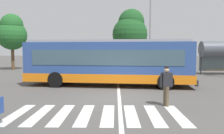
{
  "coord_description": "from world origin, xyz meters",
  "views": [
    {
      "loc": [
        0.07,
        -10.91,
        2.41
      ],
      "look_at": [
        -0.18,
        3.32,
        1.3
      ],
      "focal_mm": 35.36,
      "sensor_mm": 36.0,
      "label": 1
    }
  ],
  "objects_px": {
    "parked_car_red": "(102,65)",
    "bus_stop_shelter": "(222,50)",
    "parked_car_champagne": "(149,65)",
    "background_tree_left": "(12,32)",
    "city_transit_bus": "(108,62)",
    "background_tree_right": "(130,31)",
    "parked_car_teal": "(125,65)",
    "twin_arm_street_lamp": "(151,19)",
    "pedestrian_crossing_street": "(166,84)"
  },
  "relations": [
    {
      "from": "parked_car_red",
      "to": "bus_stop_shelter",
      "type": "relative_size",
      "value": 1.13
    },
    {
      "from": "parked_car_champagne",
      "to": "background_tree_left",
      "type": "height_order",
      "value": "background_tree_left"
    },
    {
      "from": "city_transit_bus",
      "to": "background_tree_right",
      "type": "xyz_separation_m",
      "value": [
        2.59,
        17.3,
        3.56
      ]
    },
    {
      "from": "parked_car_champagne",
      "to": "parked_car_teal",
      "type": "bearing_deg",
      "value": 171.79
    },
    {
      "from": "parked_car_red",
      "to": "twin_arm_street_lamp",
      "type": "relative_size",
      "value": 0.5
    },
    {
      "from": "parked_car_teal",
      "to": "background_tree_left",
      "type": "height_order",
      "value": "background_tree_left"
    },
    {
      "from": "pedestrian_crossing_street",
      "to": "bus_stop_shelter",
      "type": "distance_m",
      "value": 14.78
    },
    {
      "from": "parked_car_red",
      "to": "bus_stop_shelter",
      "type": "distance_m",
      "value": 12.25
    },
    {
      "from": "bus_stop_shelter",
      "to": "twin_arm_street_lamp",
      "type": "relative_size",
      "value": 0.44
    },
    {
      "from": "parked_car_red",
      "to": "background_tree_left",
      "type": "height_order",
      "value": "background_tree_left"
    },
    {
      "from": "background_tree_left",
      "to": "parked_car_teal",
      "type": "bearing_deg",
      "value": -8.3
    },
    {
      "from": "parked_car_teal",
      "to": "background_tree_right",
      "type": "relative_size",
      "value": 0.55
    },
    {
      "from": "parked_car_teal",
      "to": "pedestrian_crossing_street",
      "type": "bearing_deg",
      "value": -85.84
    },
    {
      "from": "parked_car_red",
      "to": "parked_car_champagne",
      "type": "distance_m",
      "value": 5.16
    },
    {
      "from": "city_transit_bus",
      "to": "background_tree_left",
      "type": "bearing_deg",
      "value": 135.71
    },
    {
      "from": "twin_arm_street_lamp",
      "to": "city_transit_bus",
      "type": "bearing_deg",
      "value": -114.93
    },
    {
      "from": "pedestrian_crossing_street",
      "to": "parked_car_teal",
      "type": "distance_m",
      "value": 15.18
    },
    {
      "from": "parked_car_champagne",
      "to": "twin_arm_street_lamp",
      "type": "xyz_separation_m",
      "value": [
        0.05,
        -0.34,
        4.94
      ]
    },
    {
      "from": "city_transit_bus",
      "to": "twin_arm_street_lamp",
      "type": "distance_m",
      "value": 10.74
    },
    {
      "from": "bus_stop_shelter",
      "to": "background_tree_right",
      "type": "relative_size",
      "value": 0.49
    },
    {
      "from": "pedestrian_crossing_street",
      "to": "parked_car_champagne",
      "type": "height_order",
      "value": "pedestrian_crossing_street"
    },
    {
      "from": "bus_stop_shelter",
      "to": "twin_arm_street_lamp",
      "type": "bearing_deg",
      "value": 161.82
    },
    {
      "from": "background_tree_left",
      "to": "background_tree_right",
      "type": "distance_m",
      "value": 15.63
    },
    {
      "from": "twin_arm_street_lamp",
      "to": "background_tree_right",
      "type": "distance_m",
      "value": 8.48
    },
    {
      "from": "city_transit_bus",
      "to": "twin_arm_street_lamp",
      "type": "xyz_separation_m",
      "value": [
        4.18,
        8.99,
        4.11
      ]
    },
    {
      "from": "twin_arm_street_lamp",
      "to": "bus_stop_shelter",
      "type": "bearing_deg",
      "value": -18.18
    },
    {
      "from": "parked_car_champagne",
      "to": "bus_stop_shelter",
      "type": "relative_size",
      "value": 1.12
    },
    {
      "from": "parked_car_champagne",
      "to": "parked_car_red",
      "type": "bearing_deg",
      "value": 177.77
    },
    {
      "from": "parked_car_red",
      "to": "twin_arm_street_lamp",
      "type": "distance_m",
      "value": 7.2
    },
    {
      "from": "pedestrian_crossing_street",
      "to": "twin_arm_street_lamp",
      "type": "bearing_deg",
      "value": 83.97
    },
    {
      "from": "parked_car_red",
      "to": "parked_car_teal",
      "type": "height_order",
      "value": "same"
    },
    {
      "from": "twin_arm_street_lamp",
      "to": "background_tree_right",
      "type": "height_order",
      "value": "twin_arm_street_lamp"
    },
    {
      "from": "pedestrian_crossing_street",
      "to": "background_tree_left",
      "type": "xyz_separation_m",
      "value": [
        -14.64,
        17.11,
        3.53
      ]
    },
    {
      "from": "parked_car_champagne",
      "to": "background_tree_right",
      "type": "relative_size",
      "value": 0.56
    },
    {
      "from": "city_transit_bus",
      "to": "background_tree_right",
      "type": "distance_m",
      "value": 17.86
    },
    {
      "from": "parked_car_teal",
      "to": "city_transit_bus",
      "type": "bearing_deg",
      "value": -99.1
    },
    {
      "from": "city_transit_bus",
      "to": "background_tree_left",
      "type": "distance_m",
      "value": 16.99
    },
    {
      "from": "background_tree_right",
      "to": "bus_stop_shelter",
      "type": "bearing_deg",
      "value": -51.93
    },
    {
      "from": "parked_car_red",
      "to": "parked_car_teal",
      "type": "bearing_deg",
      "value": 3.76
    },
    {
      "from": "city_transit_bus",
      "to": "parked_car_teal",
      "type": "relative_size",
      "value": 2.44
    },
    {
      "from": "city_transit_bus",
      "to": "pedestrian_crossing_street",
      "type": "bearing_deg",
      "value": -63.91
    },
    {
      "from": "pedestrian_crossing_street",
      "to": "bus_stop_shelter",
      "type": "xyz_separation_m",
      "value": [
        8.14,
        12.25,
        1.45
      ]
    },
    {
      "from": "parked_car_teal",
      "to": "bus_stop_shelter",
      "type": "relative_size",
      "value": 1.12
    },
    {
      "from": "parked_car_red",
      "to": "city_transit_bus",
      "type": "bearing_deg",
      "value": -83.83
    },
    {
      "from": "city_transit_bus",
      "to": "bus_stop_shelter",
      "type": "bearing_deg",
      "value": 32.28
    },
    {
      "from": "city_transit_bus",
      "to": "background_tree_right",
      "type": "bearing_deg",
      "value": 81.5
    },
    {
      "from": "pedestrian_crossing_street",
      "to": "background_tree_left",
      "type": "bearing_deg",
      "value": 130.54
    },
    {
      "from": "parked_car_teal",
      "to": "background_tree_right",
      "type": "height_order",
      "value": "background_tree_right"
    },
    {
      "from": "city_transit_bus",
      "to": "parked_car_teal",
      "type": "xyz_separation_m",
      "value": [
        1.56,
        9.71,
        -0.82
      ]
    },
    {
      "from": "pedestrian_crossing_street",
      "to": "background_tree_right",
      "type": "xyz_separation_m",
      "value": [
        -0.07,
        22.73,
        4.18
      ]
    }
  ]
}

